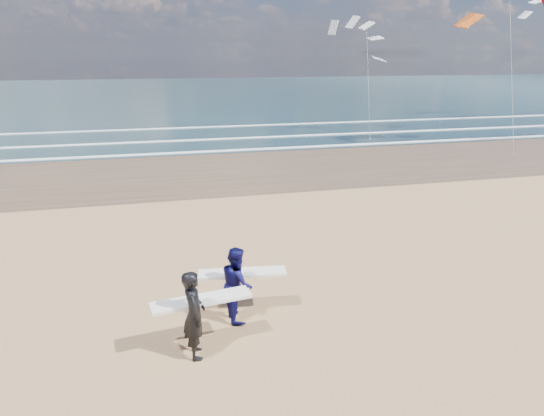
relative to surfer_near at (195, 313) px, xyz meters
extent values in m
cube|color=#4A3727|center=(19.36, 17.85, -1.01)|extent=(220.00, 12.00, 0.01)
cube|color=#183036|center=(19.36, 71.85, -1.01)|extent=(220.00, 100.00, 0.02)
cube|color=white|center=(19.36, 22.65, -0.96)|extent=(220.00, 0.50, 0.05)
cube|color=white|center=(19.36, 27.35, -0.96)|extent=(220.00, 0.50, 0.05)
cube|color=white|center=(19.36, 33.85, -0.96)|extent=(220.00, 0.50, 0.05)
imported|color=black|center=(-0.02, -0.04, -0.01)|extent=(0.50, 0.74, 2.00)
cube|color=white|center=(0.18, 0.31, 0.12)|extent=(2.25, 0.82, 0.07)
imported|color=#0C0B42|center=(1.14, 1.30, -0.07)|extent=(0.76, 0.95, 1.88)
cube|color=white|center=(1.34, 1.65, 0.03)|extent=(2.25, 0.79, 0.07)
cube|color=slate|center=(21.58, 16.35, -0.96)|extent=(0.12, 0.12, 0.10)
cube|color=slate|center=(15.47, 24.49, -0.96)|extent=(0.12, 0.12, 0.10)
camera|label=1|loc=(-0.60, -9.28, 5.29)|focal=32.00mm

